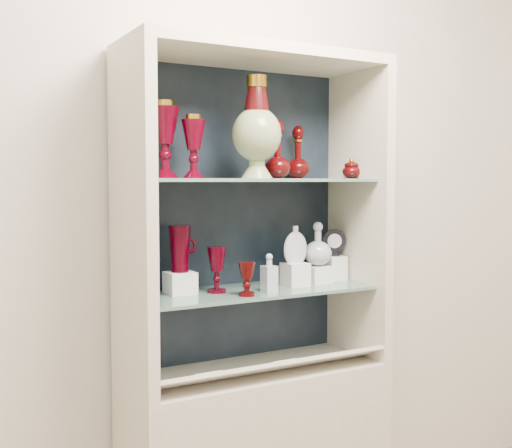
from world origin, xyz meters
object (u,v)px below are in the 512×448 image
ruby_goblet_tall (217,270)px  cameo_medallion (334,242)px  pedestal_lamp_right (165,140)px  pedestal_lamp_left (194,147)px  ruby_goblet_small (247,279)px  clear_round_decanter (318,245)px  ruby_decanter_a (278,145)px  lidded_bowl (351,168)px  ruby_decanter_b (298,151)px  flat_flask (295,244)px  clear_square_bottle (269,273)px  cobalt_goblet (137,270)px  enamel_urn (257,127)px  ruby_pitcher (180,249)px

ruby_goblet_tall → cameo_medallion: size_ratio=1.45×
pedestal_lamp_right → pedestal_lamp_left: bearing=-27.0°
ruby_goblet_small → clear_round_decanter: clear_round_decanter is taller
ruby_decanter_a → lidded_bowl: size_ratio=3.02×
ruby_decanter_a → ruby_decanter_b: size_ratio=1.11×
ruby_decanter_b → flat_flask: (-0.07, -0.10, -0.37)m
pedestal_lamp_left → ruby_goblet_small: bearing=-34.8°
pedestal_lamp_left → clear_round_decanter: pedestal_lamp_left is taller
pedestal_lamp_right → clear_square_bottle: 0.62m
cobalt_goblet → lidded_bowl: bearing=-5.3°
cobalt_goblet → cameo_medallion: size_ratio=1.66×
pedestal_lamp_right → ruby_decanter_a: 0.44m
pedestal_lamp_right → ruby_goblet_small: pedestal_lamp_right is taller
cameo_medallion → cobalt_goblet: bearing=-158.9°
ruby_decanter_a → ruby_goblet_tall: 0.52m
enamel_urn → ruby_goblet_small: bearing=-151.2°
clear_round_decanter → pedestal_lamp_right: bearing=176.5°
enamel_urn → cameo_medallion: 0.63m
ruby_goblet_small → clear_round_decanter: bearing=16.6°
ruby_goblet_tall → flat_flask: bearing=-2.1°
clear_round_decanter → flat_flask: bearing=-174.6°
pedestal_lamp_right → enamel_urn: 0.33m
enamel_urn → ruby_decanter_b: bearing=30.4°
pedestal_lamp_left → clear_square_bottle: 0.54m
ruby_pitcher → flat_flask: size_ratio=1.13×
ruby_decanter_b → ruby_goblet_tall: bearing=-168.5°
flat_flask → ruby_decanter_a: bearing=-178.0°
flat_flask → ruby_goblet_small: bearing=-161.6°
pedestal_lamp_left → flat_flask: bearing=-0.5°
ruby_goblet_tall → clear_square_bottle: 0.19m
pedestal_lamp_left → clear_round_decanter: bearing=0.8°
enamel_urn → ruby_goblet_small: enamel_urn is taller
pedestal_lamp_left → cameo_medallion: size_ratio=1.94×
ruby_decanter_b → cobalt_goblet: size_ratio=1.17×
pedestal_lamp_left → ruby_pitcher: bearing=123.4°
ruby_decanter_b → lidded_bowl: size_ratio=2.73×
ruby_pitcher → enamel_urn: bearing=-34.3°
pedestal_lamp_left → cameo_medallion: bearing=3.5°
pedestal_lamp_left → ruby_goblet_tall: 0.46m
ruby_pitcher → clear_round_decanter: bearing=-11.6°
pedestal_lamp_right → flat_flask: size_ratio=1.82×
pedestal_lamp_left → clear_round_decanter: 0.66m
pedestal_lamp_left → pedestal_lamp_right: bearing=153.0°
enamel_urn → flat_flask: enamel_urn is taller
enamel_urn → ruby_goblet_tall: bearing=145.2°
enamel_urn → clear_round_decanter: 0.56m
cobalt_goblet → ruby_goblet_small: 0.39m
ruby_decanter_a → ruby_goblet_small: 0.53m
ruby_decanter_b → clear_round_decanter: size_ratio=1.35×
flat_flask → clear_round_decanter: size_ratio=0.90×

